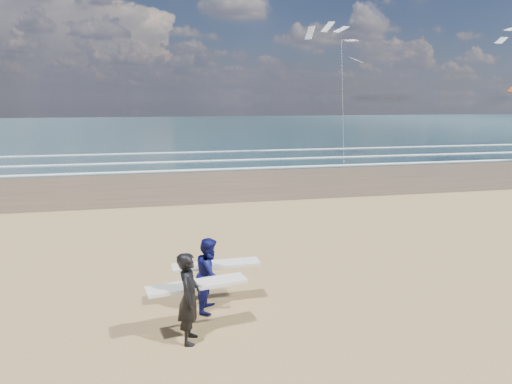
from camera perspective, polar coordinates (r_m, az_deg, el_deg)
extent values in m
cube|color=#493B27|center=(34.70, 23.33, 2.22)|extent=(220.00, 12.00, 0.01)
cube|color=#182F35|center=(84.43, 1.64, 8.17)|extent=(220.00, 100.00, 0.02)
cube|color=white|center=(38.65, 19.25, 3.46)|extent=(220.00, 0.50, 0.05)
cube|color=white|center=(42.70, 16.00, 4.38)|extent=(220.00, 0.50, 0.05)
cube|color=white|center=(48.49, 12.40, 5.38)|extent=(220.00, 0.50, 0.05)
imported|color=black|center=(9.94, -8.36, -12.96)|extent=(0.61, 0.81, 1.99)
cube|color=silver|center=(10.22, -7.38, -11.41)|extent=(2.26, 0.91, 0.07)
imported|color=#0E104E|center=(11.32, -5.78, -10.18)|extent=(0.92, 1.05, 1.83)
cube|color=silver|center=(11.63, -4.99, -9.03)|extent=(2.21, 0.58, 0.07)
cube|color=slate|center=(37.94, 10.92, 3.76)|extent=(0.12, 0.12, 0.10)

